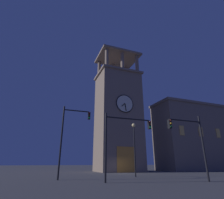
# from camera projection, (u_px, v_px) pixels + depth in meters

# --- Properties ---
(ground_plane) EXTENTS (200.00, 200.00, 0.00)m
(ground_plane) POSITION_uv_depth(u_px,v_px,m) (124.00, 174.00, 25.55)
(ground_plane) COLOR #424247
(clocktower) EXTENTS (8.40, 6.81, 25.57)m
(clocktower) POSITION_uv_depth(u_px,v_px,m) (118.00, 117.00, 34.52)
(clocktower) COLOR gray
(clocktower) RESTS_ON ground_plane
(adjacent_wing_building) EXTENTS (18.81, 6.91, 13.56)m
(adjacent_wing_building) POSITION_uv_depth(u_px,v_px,m) (197.00, 137.00, 38.69)
(adjacent_wing_building) COLOR #75665B
(adjacent_wing_building) RESTS_ON ground_plane
(traffic_signal_near) EXTENTS (3.48, 0.41, 5.47)m
(traffic_signal_near) POSITION_uv_depth(u_px,v_px,m) (192.00, 136.00, 15.36)
(traffic_signal_near) COLOR black
(traffic_signal_near) RESTS_ON ground_plane
(traffic_signal_mid) EXTENTS (4.47, 0.41, 5.54)m
(traffic_signal_mid) POSITION_uv_depth(u_px,v_px,m) (122.00, 134.00, 15.54)
(traffic_signal_mid) COLOR black
(traffic_signal_mid) RESTS_ON ground_plane
(traffic_signal_far) EXTENTS (2.79, 0.41, 6.89)m
(traffic_signal_far) POSITION_uv_depth(u_px,v_px,m) (70.00, 131.00, 17.74)
(traffic_signal_far) COLOR black
(traffic_signal_far) RESTS_ON ground_plane
(street_lamp) EXTENTS (0.44, 0.44, 5.88)m
(street_lamp) POSITION_uv_depth(u_px,v_px,m) (134.00, 139.00, 20.73)
(street_lamp) COLOR black
(street_lamp) RESTS_ON ground_plane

